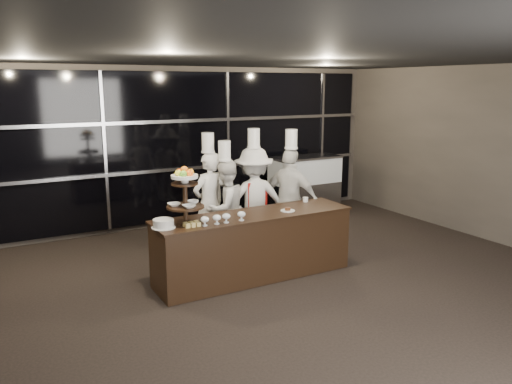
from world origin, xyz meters
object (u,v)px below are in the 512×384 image
buffet_counter (254,245)px  layer_cake (163,224)px  display_stand (185,192)px  display_case (305,183)px  chef_b (225,208)px  chef_d (290,199)px  chef_c (254,200)px  chef_a (209,202)px

buffet_counter → layer_cake: size_ratio=9.47×
display_stand → layer_cake: (-0.32, -0.05, -0.37)m
display_case → chef_b: size_ratio=0.79×
layer_cake → chef_d: 2.53m
display_stand → chef_b: size_ratio=0.41×
display_stand → chef_c: 1.89m
layer_cake → chef_a: (1.18, 1.27, -0.12)m
chef_d → chef_b: bearing=166.0°
display_stand → chef_d: (2.08, 0.74, -0.48)m
buffet_counter → chef_c: size_ratio=1.42×
layer_cake → display_case: 4.60m
buffet_counter → chef_c: 1.19m
chef_b → chef_c: 0.51m
buffet_counter → chef_a: 1.29m
layer_cake → chef_c: size_ratio=0.15×
chef_c → display_case: bearing=36.0°
layer_cake → chef_c: chef_c is taller
display_stand → chef_d: 2.26m
layer_cake → chef_a: chef_a is taller
layer_cake → display_case: bearing=32.8°
display_stand → chef_c: chef_c is taller
display_case → chef_d: bearing=-130.8°
layer_cake → chef_d: bearing=18.3°
layer_cake → display_case: (3.86, 2.49, -0.29)m
chef_d → chef_a: bearing=158.4°
chef_b → chef_d: bearing=-14.0°
display_stand → layer_cake: size_ratio=2.48×
buffet_counter → chef_b: size_ratio=1.55×
display_stand → chef_a: bearing=54.6°
display_case → chef_b: 2.89m
display_stand → chef_a: chef_a is taller
display_stand → chef_b: chef_b is taller
buffet_counter → display_case: bearing=43.7°
display_case → chef_c: size_ratio=0.72×
chef_a → chef_d: chef_d is taller
buffet_counter → display_stand: bearing=-180.0°
display_stand → display_case: bearing=34.5°
layer_cake → display_stand: bearing=9.0°
chef_c → chef_b: bearing=177.8°
chef_c → layer_cake: bearing=-151.0°
display_case → chef_b: (-2.51, -1.44, 0.10)m
layer_cake → chef_a: size_ratio=0.15×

